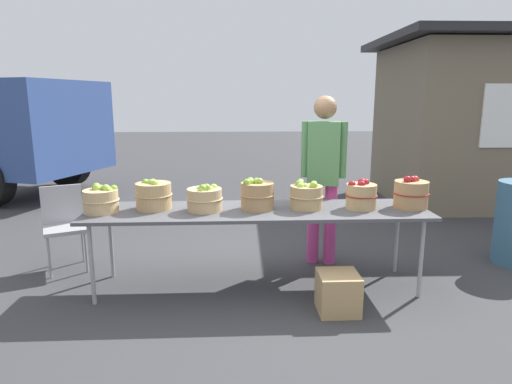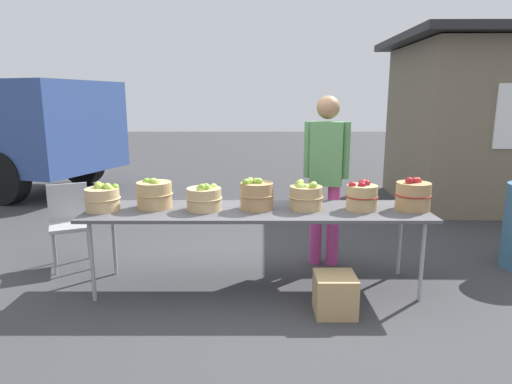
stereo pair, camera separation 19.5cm
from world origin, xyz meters
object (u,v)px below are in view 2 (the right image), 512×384
at_px(apple_basket_green_2, 203,198).
at_px(apple_basket_red_0, 361,196).
at_px(apple_basket_green_1, 153,194).
at_px(apple_basket_green_3, 256,195).
at_px(produce_crate, 334,294).
at_px(apple_basket_green_4, 305,196).
at_px(vendor_adult, 325,168).
at_px(market_table, 256,213).
at_px(apple_basket_green_0, 102,198).
at_px(folding_chair, 68,218).
at_px(apple_basket_red_1, 412,195).

bearing_deg(apple_basket_green_2, apple_basket_red_0, 0.30).
height_order(apple_basket_green_1, apple_basket_green_2, apple_basket_green_1).
relative_size(apple_basket_green_3, produce_crate, 0.97).
distance_m(apple_basket_green_4, vendor_adult, 0.66).
height_order(market_table, apple_basket_green_2, apple_basket_green_2).
xyz_separation_m(apple_basket_green_2, vendor_adult, (1.20, 0.61, 0.18)).
height_order(apple_basket_green_0, apple_basket_green_4, apple_basket_green_4).
relative_size(folding_chair, produce_crate, 2.59).
height_order(apple_basket_green_0, apple_basket_green_3, apple_basket_green_3).
relative_size(apple_basket_green_2, produce_crate, 1.00).
height_order(apple_basket_red_1, folding_chair, apple_basket_red_1).
bearing_deg(apple_basket_green_4, apple_basket_green_0, -178.61).
bearing_deg(apple_basket_red_1, apple_basket_green_1, 178.29).
xyz_separation_m(apple_basket_green_3, apple_basket_green_4, (0.45, -0.00, -0.01)).
bearing_deg(folding_chair, vendor_adult, -23.26).
relative_size(apple_basket_green_3, vendor_adult, 0.18).
relative_size(apple_basket_green_2, apple_basket_green_4, 1.05).
distance_m(apple_basket_red_1, produce_crate, 1.19).
bearing_deg(produce_crate, apple_basket_green_1, 159.17).
bearing_deg(apple_basket_green_0, apple_basket_green_4, 1.39).
relative_size(market_table, folding_chair, 3.60).
relative_size(apple_basket_green_0, vendor_adult, 0.18).
bearing_deg(market_table, apple_basket_green_1, 175.68).
bearing_deg(apple_basket_green_4, apple_basket_red_1, -0.87).
distance_m(market_table, folding_chair, 2.07).
distance_m(apple_basket_green_1, apple_basket_green_3, 0.95).
relative_size(market_table, apple_basket_green_2, 9.33).
bearing_deg(apple_basket_red_0, produce_crate, -120.44).
bearing_deg(apple_basket_red_0, vendor_adult, 111.29).
relative_size(apple_basket_green_2, vendor_adult, 0.19).
bearing_deg(apple_basket_green_4, apple_basket_green_2, -178.21).
xyz_separation_m(apple_basket_red_1, produce_crate, (-0.78, -0.53, -0.72)).
bearing_deg(folding_chair, apple_basket_green_4, -36.72).
bearing_deg(apple_basket_green_4, folding_chair, 166.87).
bearing_deg(apple_basket_green_1, vendor_adult, 17.49).
xyz_separation_m(apple_basket_green_0, produce_crate, (2.03, -0.50, -0.70)).
relative_size(apple_basket_red_1, folding_chair, 0.38).
distance_m(apple_basket_green_0, apple_basket_green_4, 1.84).
bearing_deg(market_table, vendor_adult, 39.76).
relative_size(apple_basket_green_4, folding_chair, 0.37).
distance_m(apple_basket_green_2, apple_basket_red_1, 1.90).
height_order(apple_basket_red_1, vendor_adult, vendor_adult).
xyz_separation_m(apple_basket_green_1, apple_basket_red_1, (2.37, -0.07, 0.01)).
xyz_separation_m(market_table, produce_crate, (0.64, -0.53, -0.55)).
height_order(apple_basket_green_3, produce_crate, apple_basket_green_3).
relative_size(apple_basket_green_4, vendor_adult, 0.18).
relative_size(market_table, produce_crate, 9.34).
bearing_deg(market_table, apple_basket_green_2, -178.43).
distance_m(apple_basket_green_0, folding_chair, 0.92).
xyz_separation_m(apple_basket_green_3, vendor_adult, (0.72, 0.58, 0.16)).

